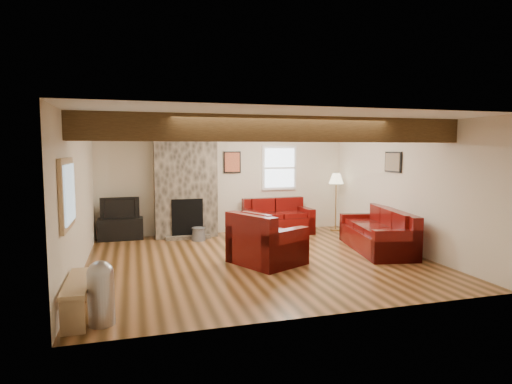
{
  "coord_description": "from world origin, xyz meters",
  "views": [
    {
      "loc": [
        -2.16,
        -7.33,
        2.01
      ],
      "look_at": [
        0.08,
        0.4,
        1.2
      ],
      "focal_mm": 30.0,
      "sensor_mm": 36.0,
      "label": 1
    }
  ],
  "objects_px": {
    "floor_lamp": "(336,182)",
    "sofa_three": "(376,230)",
    "armchair_red": "(267,238)",
    "tv_cabinet": "(121,229)",
    "coffee_table": "(272,248)",
    "television": "(120,208)",
    "loveseat": "(278,216)"
  },
  "relations": [
    {
      "from": "loveseat",
      "to": "armchair_red",
      "type": "distance_m",
      "value": 2.7
    },
    {
      "from": "sofa_three",
      "to": "loveseat",
      "type": "height_order",
      "value": "loveseat"
    },
    {
      "from": "television",
      "to": "floor_lamp",
      "type": "xyz_separation_m",
      "value": [
        5.12,
        -0.3,
        0.49
      ]
    },
    {
      "from": "armchair_red",
      "to": "tv_cabinet",
      "type": "bearing_deg",
      "value": 15.87
    },
    {
      "from": "coffee_table",
      "to": "floor_lamp",
      "type": "height_order",
      "value": "floor_lamp"
    },
    {
      "from": "coffee_table",
      "to": "floor_lamp",
      "type": "relative_size",
      "value": 0.58
    },
    {
      "from": "coffee_table",
      "to": "tv_cabinet",
      "type": "distance_m",
      "value": 3.74
    },
    {
      "from": "coffee_table",
      "to": "armchair_red",
      "type": "bearing_deg",
      "value": -129.38
    },
    {
      "from": "loveseat",
      "to": "television",
      "type": "relative_size",
      "value": 1.87
    },
    {
      "from": "sofa_three",
      "to": "armchair_red",
      "type": "relative_size",
      "value": 1.87
    },
    {
      "from": "tv_cabinet",
      "to": "television",
      "type": "distance_m",
      "value": 0.48
    },
    {
      "from": "coffee_table",
      "to": "sofa_three",
      "type": "bearing_deg",
      "value": 2.74
    },
    {
      "from": "floor_lamp",
      "to": "sofa_three",
      "type": "bearing_deg",
      "value": -95.0
    },
    {
      "from": "armchair_red",
      "to": "coffee_table",
      "type": "xyz_separation_m",
      "value": [
        0.17,
        0.21,
        -0.25
      ]
    },
    {
      "from": "armchair_red",
      "to": "coffee_table",
      "type": "height_order",
      "value": "armchair_red"
    },
    {
      "from": "sofa_three",
      "to": "coffee_table",
      "type": "bearing_deg",
      "value": -76.7
    },
    {
      "from": "armchair_red",
      "to": "tv_cabinet",
      "type": "relative_size",
      "value": 1.16
    },
    {
      "from": "armchair_red",
      "to": "television",
      "type": "height_order",
      "value": "television"
    },
    {
      "from": "armchair_red",
      "to": "television",
      "type": "distance_m",
      "value": 3.78
    },
    {
      "from": "loveseat",
      "to": "coffee_table",
      "type": "xyz_separation_m",
      "value": [
        -0.9,
        -2.27,
        -0.21
      ]
    },
    {
      "from": "armchair_red",
      "to": "television",
      "type": "xyz_separation_m",
      "value": [
        -2.54,
        2.78,
        0.27
      ]
    },
    {
      "from": "armchair_red",
      "to": "floor_lamp",
      "type": "relative_size",
      "value": 0.79
    },
    {
      "from": "loveseat",
      "to": "armchair_red",
      "type": "xyz_separation_m",
      "value": [
        -1.07,
        -2.48,
        0.04
      ]
    },
    {
      "from": "tv_cabinet",
      "to": "television",
      "type": "xyz_separation_m",
      "value": [
        0.0,
        0.0,
        0.48
      ]
    },
    {
      "from": "coffee_table",
      "to": "television",
      "type": "height_order",
      "value": "television"
    },
    {
      "from": "coffee_table",
      "to": "tv_cabinet",
      "type": "height_order",
      "value": "tv_cabinet"
    },
    {
      "from": "sofa_three",
      "to": "tv_cabinet",
      "type": "height_order",
      "value": "sofa_three"
    },
    {
      "from": "coffee_table",
      "to": "floor_lamp",
      "type": "distance_m",
      "value": 3.46
    },
    {
      "from": "floor_lamp",
      "to": "armchair_red",
      "type": "bearing_deg",
      "value": -136.16
    },
    {
      "from": "sofa_three",
      "to": "tv_cabinet",
      "type": "distance_m",
      "value": 5.51
    },
    {
      "from": "sofa_three",
      "to": "coffee_table",
      "type": "relative_size",
      "value": 2.55
    },
    {
      "from": "coffee_table",
      "to": "floor_lamp",
      "type": "xyz_separation_m",
      "value": [
        2.41,
        2.27,
        1.01
      ]
    }
  ]
}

